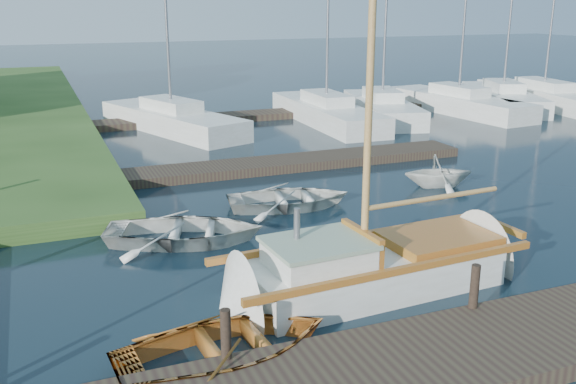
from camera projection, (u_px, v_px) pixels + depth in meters
name	position (u px, v px, depth m)	size (l,w,h in m)	color
ground	(288.00, 240.00, 15.26)	(160.00, 160.00, 0.00)	black
near_dock	(432.00, 360.00, 9.88)	(18.00, 2.20, 0.30)	#33251E
far_dock	(272.00, 165.00, 21.72)	(14.00, 1.60, 0.30)	#33251E
pontoon	(353.00, 109.00, 33.02)	(30.00, 1.60, 0.30)	#33251E
mooring_post_1	(226.00, 334.00, 9.55)	(0.16, 0.16, 0.80)	black
mooring_post_2	(475.00, 286.00, 11.15)	(0.16, 0.16, 0.80)	black
sailboat	(379.00, 270.00, 12.70)	(7.26, 2.39, 9.83)	silver
dinghy	(227.00, 340.00, 10.03)	(2.51, 3.51, 0.73)	#9A651D
tender_a	(184.00, 227.00, 15.04)	(2.62, 3.66, 0.76)	silver
tender_c	(289.00, 195.00, 17.62)	(2.41, 3.37, 0.70)	silver
tender_d	(439.00, 169.00, 19.55)	(1.81, 2.09, 1.10)	silver
marina_boat_1	(172.00, 118.00, 28.09)	(5.03, 9.01, 10.74)	silver
marina_boat_3	(326.00, 110.00, 29.95)	(2.48, 9.18, 12.33)	silver
marina_boat_4	(382.00, 106.00, 31.12)	(4.16, 8.12, 11.77)	silver
marina_boat_5	(458.00, 101.00, 32.70)	(3.16, 9.00, 12.30)	silver
marina_boat_6	(503.00, 97.00, 34.37)	(5.07, 8.54, 10.00)	silver
marina_boat_7	(543.00, 95.00, 34.92)	(3.46, 10.26, 12.36)	silver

